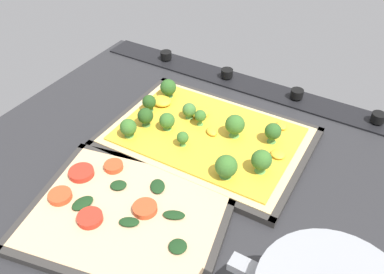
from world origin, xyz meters
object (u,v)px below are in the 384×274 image
at_px(broccoli_pizza, 205,133).
at_px(veggie_pizza_back, 124,212).
at_px(baking_tray_front, 207,139).
at_px(baking_tray_back, 128,217).

height_order(broccoli_pizza, veggie_pizza_back, broccoli_pizza).
distance_m(baking_tray_front, baking_tray_back, 0.23).
bearing_deg(veggie_pizza_back, baking_tray_front, -95.77).
bearing_deg(broccoli_pizza, baking_tray_back, 86.83).
bearing_deg(baking_tray_back, broccoli_pizza, -93.17).
height_order(baking_tray_front, veggie_pizza_back, veggie_pizza_back).
height_order(baking_tray_back, veggie_pizza_back, veggie_pizza_back).
bearing_deg(baking_tray_front, baking_tray_back, 85.95).
bearing_deg(baking_tray_back, baking_tray_front, -94.05).
bearing_deg(broccoli_pizza, baking_tray_front, -142.77).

